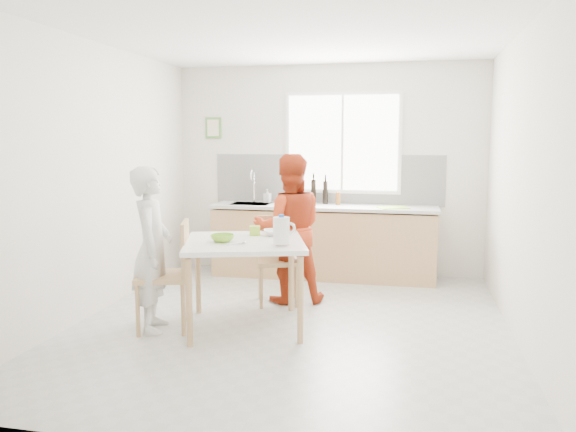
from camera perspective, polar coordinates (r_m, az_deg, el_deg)
name	(u,v)px	position (r m, az deg, el deg)	size (l,w,h in m)	color
ground	(291,325)	(5.41, 0.33, -10.98)	(4.50, 4.50, 0.00)	#B7B7B2
room_shell	(291,150)	(5.13, 0.35, 6.72)	(4.50, 4.50, 4.50)	silver
window	(343,143)	(7.29, 5.56, 7.39)	(1.50, 0.06, 1.30)	white
backsplash	(327,180)	(7.35, 3.98, 3.71)	(3.00, 0.02, 0.65)	white
picture_frame	(213,128)	(7.71, -7.60, 8.86)	(0.22, 0.03, 0.28)	#529142
kitchen_counter	(323,244)	(7.17, 3.55, -2.89)	(2.84, 0.64, 1.37)	tan
dining_table	(245,249)	(5.18, -4.43, -3.41)	(1.33, 1.33, 0.82)	white
chair_left	(171,270)	(5.26, -11.80, -5.43)	(0.58, 0.58, 1.00)	tan
chair_far	(277,255)	(6.04, -1.10, -4.00)	(0.53, 0.53, 0.92)	tan
person_white	(152,249)	(5.25, -13.63, -3.30)	(0.55, 0.36, 1.50)	silver
person_red	(289,229)	(6.00, 0.12, -1.29)	(0.77, 0.60, 1.59)	#B93617
bowl_green	(222,238)	(5.11, -6.68, -2.24)	(0.22, 0.22, 0.07)	#7DC12C
bowl_white	(276,233)	(5.42, -1.27, -1.69)	(0.23, 0.23, 0.06)	white
milk_jug	(282,230)	(4.88, -0.64, -1.44)	(0.20, 0.14, 0.25)	white
green_box	(255,231)	(5.44, -3.40, -1.49)	(0.10, 0.10, 0.09)	#95C42D
spoon	(235,244)	(4.95, -5.36, -2.83)	(0.01, 0.01, 0.16)	#A5A5AA
cutting_board	(393,208)	(6.90, 10.60, 0.84)	(0.35, 0.25, 0.01)	#99CE2F
wine_bottle_a	(313,192)	(7.22, 2.60, 2.49)	(0.07, 0.07, 0.32)	black
wine_bottle_b	(325,192)	(7.24, 3.81, 2.42)	(0.07, 0.07, 0.30)	black
jar_amber	(338,198)	(7.16, 5.10, 1.78)	(0.06, 0.06, 0.16)	brown
soap_bottle	(267,196)	(7.38, -2.11, 2.06)	(0.08, 0.08, 0.18)	#999999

